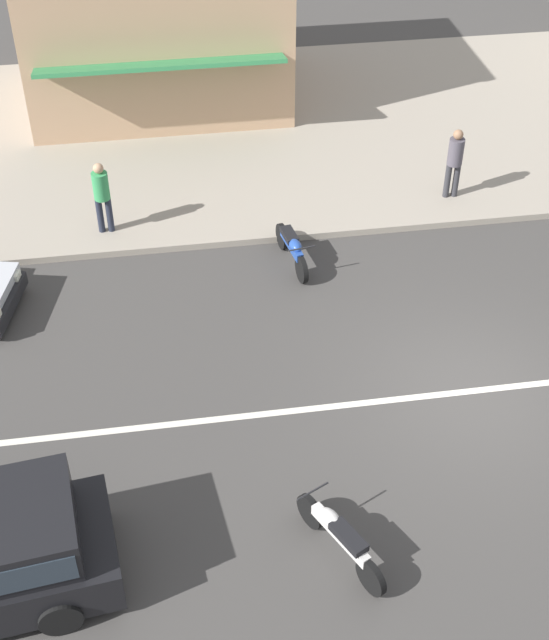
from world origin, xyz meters
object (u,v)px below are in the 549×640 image
pedestrian_mid_kerb (455,158)px  shopfront_mid_block (154,10)px  motorcycle_1 (292,248)px  pedestrian_near_clock (102,193)px  motorcycle_0 (339,536)px

pedestrian_mid_kerb → shopfront_mid_block: size_ratio=0.25×
motorcycle_1 → shopfront_mid_block: size_ratio=0.27×
motorcycle_1 → pedestrian_near_clock: pedestrian_near_clock is taller
motorcycle_1 → shopfront_mid_block: shopfront_mid_block is taller
pedestrian_near_clock → motorcycle_0: bearing=-69.9°
pedestrian_mid_kerb → shopfront_mid_block: (-6.23, 6.28, 1.37)m
motorcycle_0 → shopfront_mid_block: 15.60m
motorcycle_0 → shopfront_mid_block: size_ratio=0.27×
motorcycle_0 → motorcycle_1: same height
motorcycle_1 → pedestrian_near_clock: (-3.78, 1.63, 0.68)m
pedestrian_near_clock → shopfront_mid_block: size_ratio=0.24×
pedestrian_mid_kerb → shopfront_mid_block: 8.95m
motorcycle_1 → pedestrian_mid_kerb: size_ratio=1.09×
motorcycle_0 → pedestrian_mid_kerb: bearing=63.6°
motorcycle_0 → pedestrian_mid_kerb: size_ratio=1.08×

